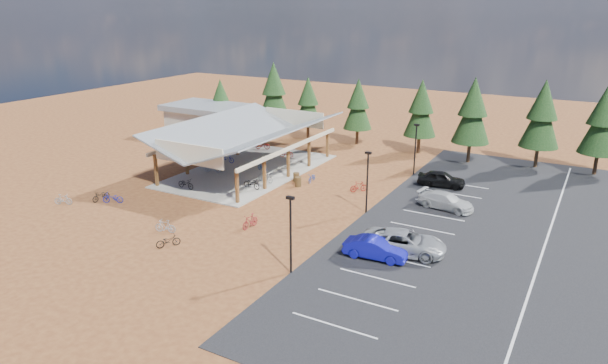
# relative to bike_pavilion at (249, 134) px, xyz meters

# --- Properties ---
(ground) EXTENTS (140.00, 140.00, 0.00)m
(ground) POSITION_rel_bike_pavilion_xyz_m (10.00, -7.00, -3.82)
(ground) COLOR #5E2F18
(ground) RESTS_ON ground
(asphalt_lot) EXTENTS (27.00, 44.00, 0.04)m
(asphalt_lot) POSITION_rel_bike_pavilion_xyz_m (28.50, -4.00, -3.80)
(asphalt_lot) COLOR black
(asphalt_lot) RESTS_ON ground
(concrete_pad) EXTENTS (10.60, 18.60, 0.10)m
(concrete_pad) POSITION_rel_bike_pavilion_xyz_m (0.00, 0.00, -3.77)
(concrete_pad) COLOR gray
(concrete_pad) RESTS_ON ground
(bike_pavilion) EXTENTS (11.65, 19.40, 4.97)m
(bike_pavilion) POSITION_rel_bike_pavilion_xyz_m (0.00, 0.00, 0.00)
(bike_pavilion) COLOR brown
(bike_pavilion) RESTS_ON concrete_pad
(outbuilding) EXTENTS (11.00, 7.00, 3.90)m
(outbuilding) POSITION_rel_bike_pavilion_xyz_m (-14.00, 11.00, -1.80)
(outbuilding) COLOR #ADA593
(outbuilding) RESTS_ON ground
(lamp_post_0) EXTENTS (0.50, 0.25, 5.14)m
(lamp_post_0) POSITION_rel_bike_pavilion_xyz_m (15.00, -17.00, -0.85)
(lamp_post_0) COLOR black
(lamp_post_0) RESTS_ON ground
(lamp_post_1) EXTENTS (0.50, 0.25, 5.14)m
(lamp_post_1) POSITION_rel_bike_pavilion_xyz_m (15.00, -5.00, -0.85)
(lamp_post_1) COLOR black
(lamp_post_1) RESTS_ON ground
(lamp_post_2) EXTENTS (0.50, 0.25, 5.14)m
(lamp_post_2) POSITION_rel_bike_pavilion_xyz_m (15.00, 7.00, -0.85)
(lamp_post_2) COLOR black
(lamp_post_2) RESTS_ON ground
(trash_bin_0) EXTENTS (0.60, 0.60, 0.90)m
(trash_bin_0) POSITION_rel_bike_pavilion_xyz_m (6.80, -1.88, -3.37)
(trash_bin_0) COLOR #4A351A
(trash_bin_0) RESTS_ON ground
(trash_bin_1) EXTENTS (0.60, 0.60, 0.90)m
(trash_bin_1) POSITION_rel_bike_pavilion_xyz_m (5.96, -0.79, -3.37)
(trash_bin_1) COLOR #4A351A
(trash_bin_1) RESTS_ON ground
(pine_0) EXTENTS (2.89, 2.89, 6.74)m
(pine_0) POSITION_rel_bike_pavilion_xyz_m (-14.80, 14.63, 0.29)
(pine_0) COLOR #382314
(pine_0) RESTS_ON ground
(pine_1) EXTENTS (3.97, 3.97, 9.24)m
(pine_1) POSITION_rel_bike_pavilion_xyz_m (-6.86, 15.57, 1.82)
(pine_1) COLOR #382314
(pine_1) RESTS_ON ground
(pine_2) EXTENTS (3.34, 3.34, 7.79)m
(pine_2) POSITION_rel_bike_pavilion_xyz_m (-1.59, 15.15, 0.93)
(pine_2) COLOR #382314
(pine_2) RESTS_ON ground
(pine_3) EXTENTS (3.42, 3.42, 7.96)m
(pine_3) POSITION_rel_bike_pavilion_xyz_m (4.96, 15.61, 1.04)
(pine_3) COLOR #382314
(pine_3) RESTS_ON ground
(pine_4) EXTENTS (3.60, 3.60, 8.39)m
(pine_4) POSITION_rel_bike_pavilion_xyz_m (12.78, 15.24, 1.30)
(pine_4) COLOR #382314
(pine_4) RESTS_ON ground
(pine_5) EXTENTS (3.92, 3.92, 9.14)m
(pine_5) POSITION_rel_bike_pavilion_xyz_m (18.67, 14.14, 1.76)
(pine_5) COLOR #382314
(pine_5) RESTS_ON ground
(pine_6) EXTENTS (3.92, 3.92, 9.13)m
(pine_6) POSITION_rel_bike_pavilion_xyz_m (25.23, 15.69, 1.75)
(pine_6) COLOR #382314
(pine_6) RESTS_ON ground
(pine_7) EXTENTS (3.89, 3.89, 9.07)m
(pine_7) POSITION_rel_bike_pavilion_xyz_m (30.72, 15.85, 1.72)
(pine_7) COLOR #382314
(pine_7) RESTS_ON ground
(bike_0) EXTENTS (1.86, 0.75, 0.96)m
(bike_0) POSITION_rel_bike_pavilion_xyz_m (-1.70, -7.73, -3.24)
(bike_0) COLOR black
(bike_0) RESTS_ON concrete_pad
(bike_1) EXTENTS (1.93, 0.92, 1.12)m
(bike_1) POSITION_rel_bike_pavilion_xyz_m (-2.80, -2.57, -3.17)
(bike_1) COLOR #9B9DA3
(bike_1) RESTS_ON concrete_pad
(bike_2) EXTENTS (1.84, 0.96, 0.92)m
(bike_2) POSITION_rel_bike_pavilion_xyz_m (-3.68, 0.98, -3.26)
(bike_2) COLOR navy
(bike_2) RESTS_ON concrete_pad
(bike_3) EXTENTS (1.82, 1.05, 1.06)m
(bike_3) POSITION_rel_bike_pavilion_xyz_m (-3.48, 7.61, -3.20)
(bike_3) COLOR maroon
(bike_3) RESTS_ON concrete_pad
(bike_4) EXTENTS (1.89, 0.81, 0.96)m
(bike_4) POSITION_rel_bike_pavilion_xyz_m (3.54, -4.76, -3.24)
(bike_4) COLOR black
(bike_4) RESTS_ON concrete_pad
(bike_5) EXTENTS (1.79, 0.65, 1.05)m
(bike_5) POSITION_rel_bike_pavilion_xyz_m (3.63, -2.58, -3.20)
(bike_5) COLOR gray
(bike_5) RESTS_ON concrete_pad
(bike_6) EXTENTS (1.61, 1.00, 0.80)m
(bike_6) POSITION_rel_bike_pavilion_xyz_m (1.29, 0.42, -3.32)
(bike_6) COLOR #194A9D
(bike_6) RESTS_ON concrete_pad
(bike_7) EXTENTS (1.61, 0.93, 0.93)m
(bike_7) POSITION_rel_bike_pavilion_xyz_m (0.77, 5.97, -3.26)
(bike_7) COLOR #9B090E
(bike_7) RESTS_ON concrete_pad
(bike_8) EXTENTS (0.69, 1.77, 0.92)m
(bike_8) POSITION_rel_bike_pavilion_xyz_m (-6.10, -13.61, -3.37)
(bike_8) COLOR black
(bike_8) RESTS_ON ground
(bike_9) EXTENTS (1.61, 1.07, 0.94)m
(bike_9) POSITION_rel_bike_pavilion_xyz_m (-8.09, -15.89, -3.35)
(bike_9) COLOR gray
(bike_9) RESTS_ON ground
(bike_10) EXTENTS (1.87, 1.35, 0.94)m
(bike_10) POSITION_rel_bike_pavilion_xyz_m (-4.74, -13.54, -3.36)
(bike_10) COLOR #111A9D
(bike_10) RESTS_ON ground
(bike_11) EXTENTS (0.63, 1.83, 1.08)m
(bike_11) POSITION_rel_bike_pavilion_xyz_m (8.58, -12.24, -3.28)
(bike_11) COLOR maroon
(bike_11) RESTS_ON ground
(bike_12) EXTENTS (1.46, 1.75, 0.90)m
(bike_12) POSITION_rel_bike_pavilion_xyz_m (5.53, -17.85, -3.37)
(bike_12) COLOR black
(bike_12) RESTS_ON ground
(bike_13) EXTENTS (1.74, 0.88, 1.00)m
(bike_13) POSITION_rel_bike_pavilion_xyz_m (3.58, -16.06, -3.32)
(bike_13) COLOR #9899A0
(bike_13) RESTS_ON ground
(bike_14) EXTENTS (0.78, 1.68, 0.85)m
(bike_14) POSITION_rel_bike_pavilion_xyz_m (7.27, -0.05, -3.40)
(bike_14) COLOR navy
(bike_14) RESTS_ON ground
(bike_15) EXTENTS (1.47, 1.50, 0.98)m
(bike_15) POSITION_rel_bike_pavilion_xyz_m (12.35, -0.52, -3.33)
(bike_15) COLOR maroon
(bike_15) RESTS_ON ground
(car_1) EXTENTS (4.37, 1.88, 1.40)m
(car_1) POSITION_rel_bike_pavilion_xyz_m (18.86, -12.46, -3.08)
(car_1) COLOR #10119E
(car_1) RESTS_ON asphalt_lot
(car_2) EXTENTS (6.05, 3.60, 1.58)m
(car_2) POSITION_rel_bike_pavilion_xyz_m (20.23, -10.77, -3.00)
(car_2) COLOR #96999E
(car_2) RESTS_ON asphalt_lot
(car_3) EXTENTS (4.87, 2.56, 1.35)m
(car_3) POSITION_rel_bike_pavilion_xyz_m (20.41, -1.01, -3.11)
(car_3) COLOR #BDBDBD
(car_3) RESTS_ON asphalt_lot
(car_4) EXTENTS (4.52, 2.35, 1.47)m
(car_4) POSITION_rel_bike_pavilion_xyz_m (18.45, 4.54, -3.05)
(car_4) COLOR black
(car_4) RESTS_ON asphalt_lot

